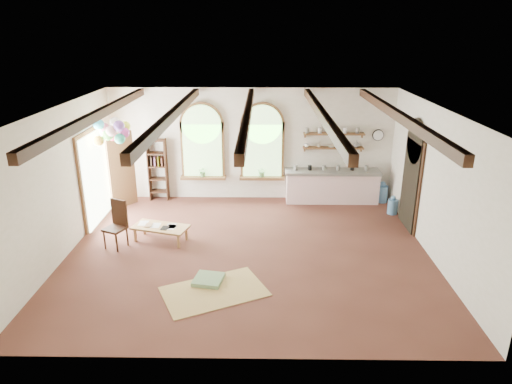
{
  "coord_description": "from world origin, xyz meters",
  "views": [
    {
      "loc": [
        0.31,
        -9.16,
        4.75
      ],
      "look_at": [
        0.16,
        0.6,
        1.22
      ],
      "focal_mm": 32.0,
      "sensor_mm": 36.0,
      "label": 1
    }
  ],
  "objects_px": {
    "coffee_table": "(160,228)",
    "balloon_cluster": "(112,131)",
    "kitchen_counter": "(332,186)",
    "side_chair": "(116,234)"
  },
  "relations": [
    {
      "from": "kitchen_counter",
      "to": "side_chair",
      "type": "distance_m",
      "value": 6.09
    },
    {
      "from": "kitchen_counter",
      "to": "coffee_table",
      "type": "bearing_deg",
      "value": -148.84
    },
    {
      "from": "coffee_table",
      "to": "balloon_cluster",
      "type": "bearing_deg",
      "value": 136.28
    },
    {
      "from": "kitchen_counter",
      "to": "coffee_table",
      "type": "relative_size",
      "value": 1.91
    },
    {
      "from": "kitchen_counter",
      "to": "coffee_table",
      "type": "height_order",
      "value": "kitchen_counter"
    },
    {
      "from": "coffee_table",
      "to": "balloon_cluster",
      "type": "relative_size",
      "value": 1.21
    },
    {
      "from": "kitchen_counter",
      "to": "balloon_cluster",
      "type": "bearing_deg",
      "value": -166.4
    },
    {
      "from": "coffee_table",
      "to": "kitchen_counter",
      "type": "bearing_deg",
      "value": 31.16
    },
    {
      "from": "kitchen_counter",
      "to": "coffee_table",
      "type": "xyz_separation_m",
      "value": [
        -4.38,
        -2.65,
        -0.15
      ]
    },
    {
      "from": "kitchen_counter",
      "to": "coffee_table",
      "type": "distance_m",
      "value": 5.12
    }
  ]
}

